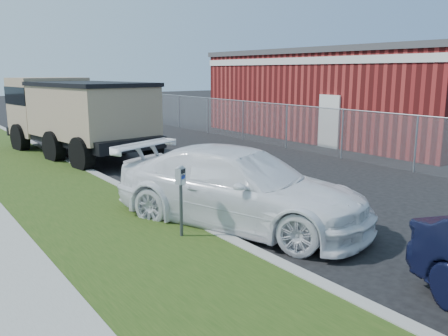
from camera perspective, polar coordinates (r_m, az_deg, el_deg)
ground at (r=11.12m, az=8.94°, el=-5.07°), size 120.00×120.00×0.00m
streetside at (r=10.28m, az=-22.98°, el=-6.86°), size 6.12×50.00×0.15m
chainlink_fence at (r=19.96m, az=7.56°, el=6.02°), size 0.06×30.06×30.00m
brick_building at (r=24.97m, az=16.35°, el=8.74°), size 9.20×14.20×4.17m
parking_meter at (r=8.74m, az=-5.23°, el=-2.07°), size 0.22×0.19×1.35m
white_wagon at (r=9.84m, az=1.41°, el=-2.29°), size 4.19×5.96×1.60m
dump_truck at (r=18.73m, az=-17.51°, el=6.38°), size 3.86×7.73×2.90m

